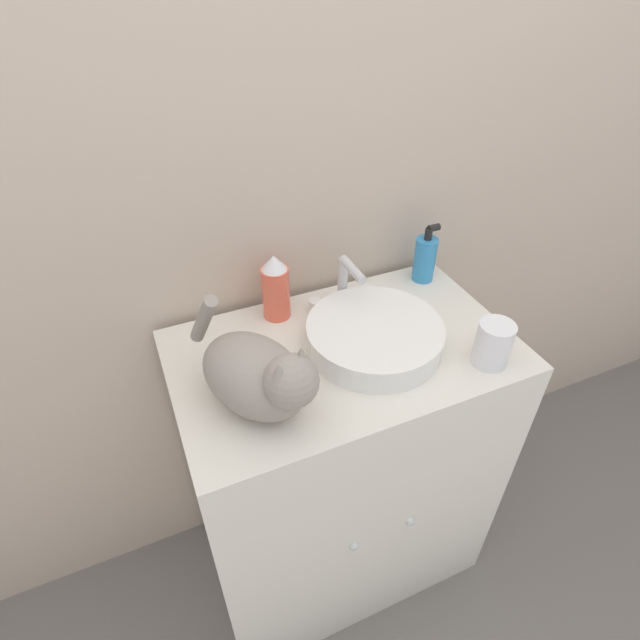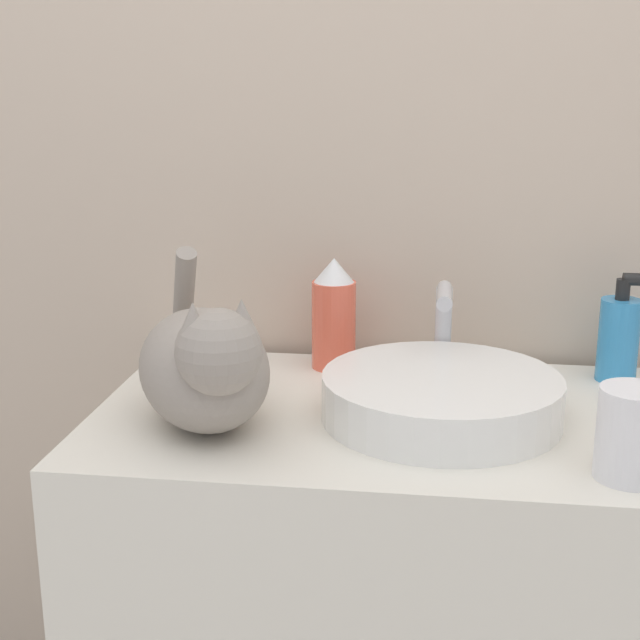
# 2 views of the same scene
# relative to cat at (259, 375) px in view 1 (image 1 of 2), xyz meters

# --- Properties ---
(ground_plane) EXTENTS (8.00, 8.00, 0.00)m
(ground_plane) POSITION_rel_cat_xyz_m (0.23, -0.15, -0.98)
(ground_plane) COLOR slate
(wall_back) EXTENTS (6.00, 0.05, 2.50)m
(wall_back) POSITION_rel_cat_xyz_m (0.23, 0.37, 0.27)
(wall_back) COLOR #C6B29E
(wall_back) RESTS_ON ground_plane
(vanity_cabinet) EXTENTS (0.78, 0.49, 0.89)m
(vanity_cabinet) POSITION_rel_cat_xyz_m (0.23, 0.09, -0.53)
(vanity_cabinet) COLOR silver
(vanity_cabinet) RESTS_ON ground_plane
(sink_basin) EXTENTS (0.31, 0.31, 0.06)m
(sink_basin) POSITION_rel_cat_xyz_m (0.29, 0.07, -0.05)
(sink_basin) COLOR white
(sink_basin) RESTS_ON vanity_cabinet
(faucet) EXTENTS (0.18, 0.11, 0.15)m
(faucet) POSITION_rel_cat_xyz_m (0.29, 0.23, -0.02)
(faucet) COLOR silver
(faucet) RESTS_ON vanity_cabinet
(cat) EXTENTS (0.25, 0.34, 0.21)m
(cat) POSITION_rel_cat_xyz_m (0.00, 0.00, 0.00)
(cat) COLOR gray
(cat) RESTS_ON vanity_cabinet
(soap_bottle) EXTENTS (0.06, 0.06, 0.16)m
(soap_bottle) POSITION_rel_cat_xyz_m (0.54, 0.26, -0.02)
(soap_bottle) COLOR #338CCC
(soap_bottle) RESTS_ON vanity_cabinet
(spray_bottle) EXTENTS (0.07, 0.07, 0.17)m
(spray_bottle) POSITION_rel_cat_xyz_m (0.13, 0.27, -0.00)
(spray_bottle) COLOR #EF6047
(spray_bottle) RESTS_ON vanity_cabinet
(cup) EXTENTS (0.08, 0.08, 0.10)m
(cup) POSITION_rel_cat_xyz_m (0.50, -0.08, -0.03)
(cup) COLOR white
(cup) RESTS_ON vanity_cabinet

